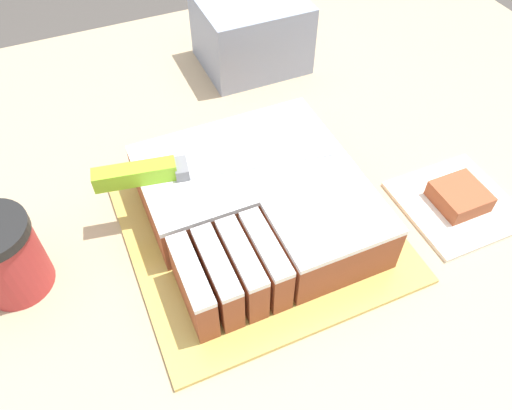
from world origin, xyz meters
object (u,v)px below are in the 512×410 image
object	(u,v)px
cake_board	(256,224)
storage_box	(251,33)
cake	(257,202)
knife	(168,170)
brownie	(460,196)
coffee_cup	(4,257)

from	to	relation	value
cake_board	storage_box	world-z (taller)	storage_box
cake	knife	bearing A→B (deg)	149.99
cake_board	brownie	distance (m)	0.27
cake_board	storage_box	bearing A→B (deg)	67.69
cake_board	knife	bearing A→B (deg)	147.42
knife	brownie	world-z (taller)	knife
storage_box	brownie	bearing A→B (deg)	-74.34
storage_box	knife	bearing A→B (deg)	-128.62
knife	coffee_cup	world-z (taller)	coffee_cup
cake	knife	world-z (taller)	knife
cake_board	cake	bearing A→B (deg)	46.56
cake	storage_box	world-z (taller)	storage_box
knife	coffee_cup	xyz separation A→B (m)	(-0.20, -0.02, -0.03)
coffee_cup	storage_box	distance (m)	0.53
cake_board	brownie	world-z (taller)	brownie
knife	storage_box	xyz separation A→B (m)	(0.23, 0.29, -0.03)
cake_board	storage_box	size ratio (longest dim) A/B	1.94
coffee_cup	brownie	bearing A→B (deg)	-11.14
coffee_cup	storage_box	world-z (taller)	storage_box
brownie	knife	bearing A→B (deg)	159.33
coffee_cup	cake_board	bearing A→B (deg)	-6.59
brownie	storage_box	world-z (taller)	storage_box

